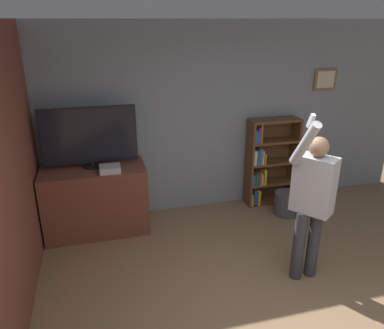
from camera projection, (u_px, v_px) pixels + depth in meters
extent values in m
cube|color=gray|center=(203.00, 119.00, 5.36)|extent=(6.54, 0.06, 2.70)
cube|color=olive|center=(325.00, 79.00, 5.59)|extent=(0.37, 0.02, 0.32)
cube|color=beige|center=(326.00, 80.00, 5.57)|extent=(0.29, 0.01, 0.25)
cube|color=brown|center=(10.00, 175.00, 3.45)|extent=(0.06, 4.56, 2.70)
cube|color=brown|center=(96.00, 200.00, 4.97)|extent=(1.33, 0.64, 0.91)
cylinder|color=black|center=(92.00, 166.00, 4.83)|extent=(0.22, 0.22, 0.03)
cylinder|color=black|center=(92.00, 163.00, 4.82)|extent=(0.06, 0.06, 0.05)
cube|color=black|center=(89.00, 135.00, 4.68)|extent=(1.18, 0.04, 0.73)
cube|color=black|center=(89.00, 136.00, 4.66)|extent=(1.15, 0.01, 0.69)
cube|color=silver|center=(110.00, 169.00, 4.67)|extent=(0.26, 0.22, 0.08)
cube|color=brown|center=(249.00, 164.00, 5.60)|extent=(0.04, 0.28, 1.33)
cube|color=brown|center=(293.00, 160.00, 5.77)|extent=(0.04, 0.28, 1.33)
cube|color=brown|center=(268.00, 159.00, 5.80)|extent=(0.77, 0.01, 1.33)
cube|color=brown|center=(269.00, 200.00, 5.92)|extent=(0.70, 0.28, 0.04)
cube|color=brown|center=(270.00, 182.00, 5.80)|extent=(0.70, 0.28, 0.04)
cube|color=brown|center=(272.00, 162.00, 5.68)|extent=(0.70, 0.28, 0.04)
cube|color=brown|center=(273.00, 141.00, 5.56)|extent=(0.70, 0.28, 0.04)
cube|color=brown|center=(275.00, 120.00, 5.45)|extent=(0.70, 0.28, 0.04)
cube|color=gold|center=(250.00, 198.00, 5.79)|extent=(0.03, 0.24, 0.18)
cube|color=#2D569E|center=(253.00, 196.00, 5.79)|extent=(0.04, 0.24, 0.25)
cube|color=gold|center=(256.00, 195.00, 5.81)|extent=(0.04, 0.25, 0.23)
cube|color=#2D569E|center=(251.00, 178.00, 5.67)|extent=(0.04, 0.25, 0.18)
cube|color=#338447|center=(254.00, 178.00, 5.68)|extent=(0.03, 0.24, 0.19)
cube|color=#7A3889|center=(257.00, 177.00, 5.70)|extent=(0.04, 0.26, 0.17)
cube|color=gold|center=(259.00, 177.00, 5.71)|extent=(0.03, 0.26, 0.17)
cube|color=gold|center=(263.00, 176.00, 5.68)|extent=(0.03, 0.20, 0.23)
cube|color=beige|center=(253.00, 156.00, 5.54)|extent=(0.04, 0.24, 0.22)
cube|color=#2D569E|center=(256.00, 156.00, 5.54)|extent=(0.04, 0.22, 0.23)
cube|color=#5B8E99|center=(258.00, 155.00, 5.55)|extent=(0.03, 0.23, 0.24)
cube|color=beige|center=(261.00, 156.00, 5.55)|extent=(0.02, 0.20, 0.22)
cube|color=orange|center=(263.00, 157.00, 5.58)|extent=(0.02, 0.22, 0.16)
cube|color=#2D569E|center=(255.00, 136.00, 5.41)|extent=(0.04, 0.20, 0.19)
cube|color=#7A3889|center=(257.00, 134.00, 5.42)|extent=(0.02, 0.22, 0.23)
cube|color=#99663D|center=(259.00, 133.00, 5.41)|extent=(0.02, 0.21, 0.27)
cylinder|color=#383842|center=(299.00, 246.00, 4.04)|extent=(0.13, 0.13, 0.81)
cylinder|color=#383842|center=(313.00, 243.00, 4.09)|extent=(0.13, 0.13, 0.81)
cube|color=#B7BCC6|center=(314.00, 185.00, 3.81)|extent=(0.42, 0.46, 0.61)
sphere|color=#9E7556|center=(319.00, 147.00, 3.66)|extent=(0.20, 0.20, 0.20)
cylinder|color=#B7BCC6|center=(333.00, 184.00, 3.87)|extent=(0.09, 0.09, 0.56)
cylinder|color=#B7BCC6|center=(305.00, 144.00, 3.47)|extent=(0.09, 0.40, 0.51)
cube|color=white|center=(311.00, 121.00, 3.33)|extent=(0.04, 0.09, 0.14)
cylinder|color=#4C4C51|center=(286.00, 203.00, 5.49)|extent=(0.35, 0.35, 0.34)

